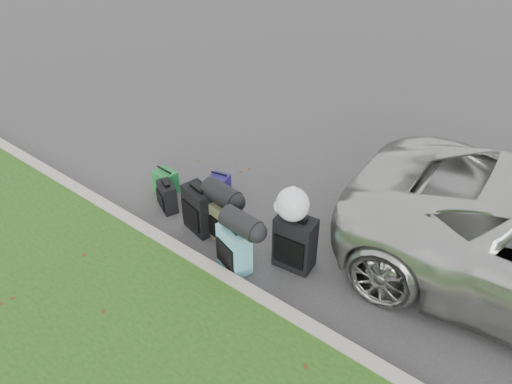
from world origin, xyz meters
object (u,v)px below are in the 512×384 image
Objects in this scene: suitcase_large_black_left at (200,209)px; tote_green at (166,182)px; tote_navy at (220,184)px; suitcase_teal at (234,249)px; suitcase_small_black at (167,197)px; suitcase_large_black_right at (295,243)px; suitcase_olive at (226,224)px.

suitcase_large_black_left is 1.84× the size of tote_green.
tote_green is 0.85m from tote_navy.
tote_green is (-1.96, 0.63, -0.13)m from suitcase_teal.
suitcase_small_black is 1.19× the size of tote_green.
tote_navy is (0.68, 0.52, -0.03)m from tote_green.
suitcase_large_black_left is at bearing 177.93° from suitcase_teal.
suitcase_teal reaches higher than tote_green.
suitcase_teal is at bearing -15.28° from tote_green.
suitcase_large_black_right is 2.54m from tote_green.
suitcase_small_black is 0.59× the size of suitcase_large_black_right.
suitcase_olive reaches higher than tote_green.
suitcase_large_black_left reaches higher than tote_navy.
tote_green is at bearing 164.93° from suitcase_small_black.
suitcase_olive is at bearing -8.26° from tote_green.
suitcase_olive is 0.91× the size of suitcase_teal.
suitcase_small_black is 1.43× the size of tote_navy.
suitcase_olive is (0.45, 0.04, -0.06)m from suitcase_large_black_left.
suitcase_large_black_right is (2.19, 0.18, 0.15)m from suitcase_small_black.
suitcase_olive is 1.03m from suitcase_large_black_right.
tote_navy is at bearing 146.01° from suitcase_olive.
tote_navy is (-1.86, 0.62, -0.22)m from suitcase_large_black_right.
suitcase_olive is (1.17, -0.00, 0.07)m from suitcase_small_black.
suitcase_teal is 2.03× the size of tote_navy.
suitcase_large_black_left is at bearing 21.66° from suitcase_small_black.
suitcase_small_black is 1.17m from suitcase_olive.
tote_green is (-2.53, 0.11, -0.19)m from suitcase_large_black_right.
tote_green is (-1.07, 0.32, -0.16)m from suitcase_large_black_left.
suitcase_small_black reaches higher than tote_green.
suitcase_large_black_right is (1.47, 0.22, 0.03)m from suitcase_large_black_left.
suitcase_teal is 1.72m from tote_navy.
suitcase_large_black_left is 0.95m from tote_navy.
tote_navy is at bearing 127.37° from suitcase_large_black_left.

